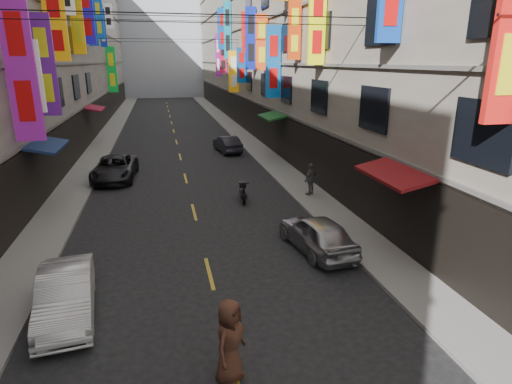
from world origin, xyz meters
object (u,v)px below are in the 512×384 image
car_right_mid (317,233)px  pedestrian_rfar (311,179)px  pedestrian_crossing (230,341)px  car_right_far (227,144)px  scooter_far_right (243,192)px  car_left_mid (66,295)px  car_left_far (115,168)px

car_right_mid → pedestrian_rfar: 6.41m
pedestrian_crossing → car_right_mid: bearing=2.1°
car_right_far → scooter_far_right: bearing=76.9°
car_left_mid → pedestrian_rfar: bearing=33.9°
car_left_mid → pedestrian_crossing: 5.12m
car_right_mid → car_right_far: 18.04m
car_left_far → car_left_mid: bearing=-86.5°
car_left_far → car_right_far: car_left_far is taller
car_left_far → car_right_mid: (7.96, -11.74, -0.00)m
scooter_far_right → pedestrian_rfar: pedestrian_rfar is taller
car_left_far → car_right_far: (7.54, 6.30, -0.06)m
car_left_far → car_right_far: size_ratio=1.30×
pedestrian_rfar → car_right_mid: bearing=37.3°
scooter_far_right → pedestrian_crossing: pedestrian_crossing is taller
scooter_far_right → car_right_mid: size_ratio=0.46×
car_right_mid → pedestrian_crossing: bearing=46.7°
scooter_far_right → car_left_far: (-6.47, 5.44, 0.23)m
scooter_far_right → pedestrian_crossing: 12.37m
car_left_mid → pedestrian_crossing: bearing=-47.5°
car_left_mid → car_right_far: car_left_mid is taller
car_left_far → pedestrian_crossing: (3.85, -17.52, 0.28)m
scooter_far_right → car_right_mid: bearing=110.5°
car_left_mid → car_left_far: (0.04, 14.20, 0.03)m
car_left_mid → car_right_far: 21.85m
car_right_mid → pedestrian_rfar: pedestrian_rfar is taller
pedestrian_rfar → pedestrian_crossing: pedestrian_crossing is taller
car_left_far → pedestrian_rfar: (9.89, -5.63, 0.26)m
pedestrian_crossing → car_right_far: bearing=28.7°
car_right_far → pedestrian_rfar: pedestrian_rfar is taller
car_left_far → scooter_far_right: bearing=-36.4°
car_left_mid → pedestrian_crossing: pedestrian_crossing is taller
scooter_far_right → pedestrian_rfar: (3.43, -0.19, 0.49)m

